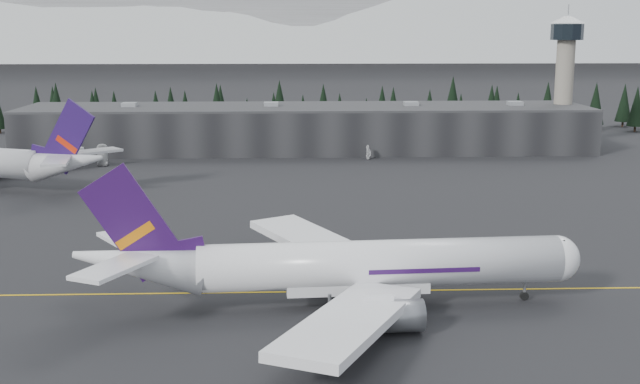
{
  "coord_description": "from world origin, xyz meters",
  "views": [
    {
      "loc": [
        -4.59,
        -103.36,
        34.24
      ],
      "look_at": [
        0.0,
        20.0,
        9.0
      ],
      "focal_mm": 45.0,
      "sensor_mm": 36.0,
      "label": 1
    }
  ],
  "objects_px": {
    "control_tower": "(565,67)",
    "gse_vehicle_b": "(369,157)",
    "gse_vehicle_a": "(103,163)",
    "jet_main": "(336,266)",
    "terminal": "(306,128)"
  },
  "relations": [
    {
      "from": "terminal",
      "to": "gse_vehicle_b",
      "type": "xyz_separation_m",
      "value": [
        16.22,
        -17.83,
        -5.64
      ]
    },
    {
      "from": "terminal",
      "to": "jet_main",
      "type": "xyz_separation_m",
      "value": [
        0.98,
        -132.83,
        -1.02
      ]
    },
    {
      "from": "control_tower",
      "to": "gse_vehicle_a",
      "type": "height_order",
      "value": "control_tower"
    },
    {
      "from": "terminal",
      "to": "jet_main",
      "type": "height_order",
      "value": "jet_main"
    },
    {
      "from": "control_tower",
      "to": "gse_vehicle_a",
      "type": "xyz_separation_m",
      "value": [
        -127.04,
        -29.32,
        -22.61
      ]
    },
    {
      "from": "control_tower",
      "to": "gse_vehicle_a",
      "type": "relative_size",
      "value": 6.57
    },
    {
      "from": "jet_main",
      "to": "gse_vehicle_b",
      "type": "distance_m",
      "value": 116.1
    },
    {
      "from": "terminal",
      "to": "control_tower",
      "type": "xyz_separation_m",
      "value": [
        75.0,
        3.0,
        17.11
      ]
    },
    {
      "from": "control_tower",
      "to": "jet_main",
      "type": "relative_size",
      "value": 0.59
    },
    {
      "from": "control_tower",
      "to": "gse_vehicle_b",
      "type": "bearing_deg",
      "value": -160.49
    },
    {
      "from": "jet_main",
      "to": "gse_vehicle_b",
      "type": "xyz_separation_m",
      "value": [
        15.24,
        115.0,
        -4.62
      ]
    },
    {
      "from": "terminal",
      "to": "control_tower",
      "type": "height_order",
      "value": "control_tower"
    },
    {
      "from": "jet_main",
      "to": "gse_vehicle_b",
      "type": "bearing_deg",
      "value": 78.81
    },
    {
      "from": "control_tower",
      "to": "gse_vehicle_a",
      "type": "bearing_deg",
      "value": -167.0
    },
    {
      "from": "jet_main",
      "to": "terminal",
      "type": "bearing_deg",
      "value": 86.78
    }
  ]
}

